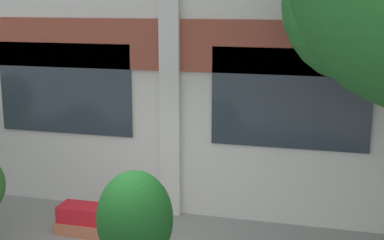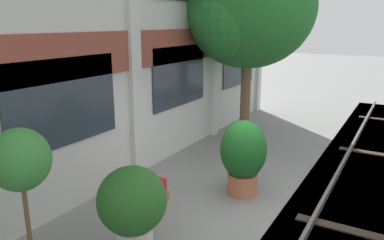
% 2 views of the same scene
% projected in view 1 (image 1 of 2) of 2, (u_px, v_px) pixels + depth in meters
% --- Properties ---
extents(potted_plant_glazed_jar, '(1.02, 1.02, 1.70)m').
position_uv_depth(potted_plant_glazed_jar, '(135.00, 226.00, 7.09)').
color(potted_plant_glazed_jar, '#B76647').
rests_on(potted_plant_glazed_jar, ground).
extents(potted_plant_square_trough, '(0.93, 0.52, 0.49)m').
position_uv_depth(potted_plant_square_trough, '(84.00, 220.00, 9.04)').
color(potted_plant_square_trough, '#B76647').
rests_on(potted_plant_square_trough, ground).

